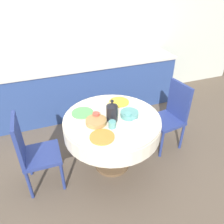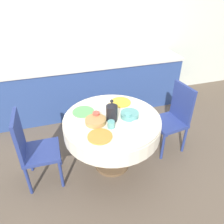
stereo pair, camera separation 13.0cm
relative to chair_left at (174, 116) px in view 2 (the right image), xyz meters
The scene contains 17 objects.
ground_plane 1.04m from the chair_left, behind, with size 12.00×12.00×0.00m, color brown.
wall_back 2.04m from the chair_left, 118.44° to the left, with size 7.00×0.05×2.60m.
kitchen_counter 1.59m from the chair_left, 124.19° to the left, with size 3.24×0.64×0.89m.
dining_table 0.91m from the chair_left, behind, with size 1.11×1.11×0.73m.
chair_left is the anchor object (origin of this frame).
chair_right 1.80m from the chair_left, behind, with size 0.41×0.41×0.94m.
plate_near_left 1.20m from the chair_left, 160.07° to the right, with size 0.25×0.25×0.01m, color orange.
cup_near_left 1.03m from the chair_left, 163.56° to the right, with size 0.08×0.08×0.08m, color #5BA39E.
plate_near_right 0.78m from the chair_left, 150.08° to the right, with size 0.25×0.25×0.01m, color white.
cup_near_right 0.81m from the chair_left, 165.07° to the right, with size 0.08×0.08×0.08m, color #5BA39E.
plate_far_left 1.21m from the chair_left, behind, with size 0.25×0.25×0.01m, color #5BA85B.
cup_far_left 1.10m from the chair_left, behind, with size 0.08×0.08×0.08m, color #CC4C3D.
plate_far_right 0.75m from the chair_left, 165.71° to the left, with size 0.25×0.25×0.01m, color yellow.
cup_far_right 0.90m from the chair_left, behind, with size 0.08×0.08×0.08m, color #DBB766.
coffee_carafe 0.98m from the chair_left, behind, with size 0.13×0.13×0.26m.
bread_basket 1.13m from the chair_left, behind, with size 0.23×0.23×0.05m, color #AD844C.
fruit_bowl 0.76m from the chair_left, 167.61° to the right, with size 0.21×0.21×0.06m, color #569993.
Camera 2 is at (-0.59, -1.94, 2.13)m, focal length 35.00 mm.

